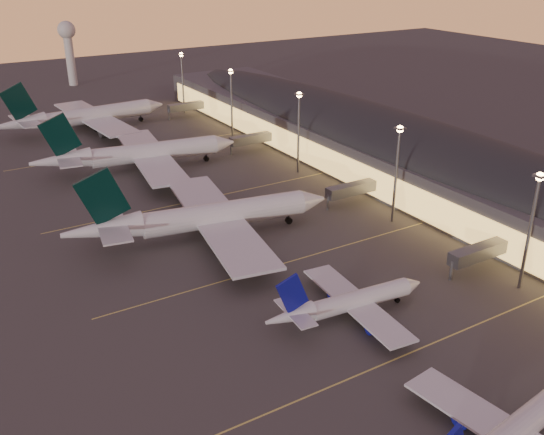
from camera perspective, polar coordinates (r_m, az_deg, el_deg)
The scene contains 9 objects.
ground at distance 115.53m, azimuth 11.00°, elevation -11.20°, with size 700.00×700.00×0.00m, color #3D3B39.
airliner_narrow_north at distance 118.83m, azimuth 7.11°, elevation -7.96°, with size 34.96×31.34×12.48m.
airliner_wide_near at distance 149.26m, azimuth -6.53°, elevation 0.00°, with size 66.23×61.07×21.24m.
airliner_wide_mid at distance 200.35m, azimuth -12.50°, elevation 5.87°, with size 65.56×60.30×20.99m.
airliner_wide_far at distance 251.45m, azimuth -17.23°, elevation 9.07°, with size 67.93×62.11×21.72m.
terminal_building at distance 198.52m, azimuth 10.79°, elevation 6.88°, with size 56.35×255.00×17.46m.
light_masts at distance 174.60m, azimuth 6.20°, elevation 7.82°, with size 2.20×217.20×25.90m.
radar_tower at distance 339.55m, azimuth -18.65°, elevation 15.35°, with size 9.00×9.00×32.50m.
lane_markings at distance 142.75m, azimuth 0.36°, elevation -3.43°, with size 90.00×180.36×0.00m.
Camera 1 is at (-66.50, -67.91, 65.67)m, focal length 40.00 mm.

